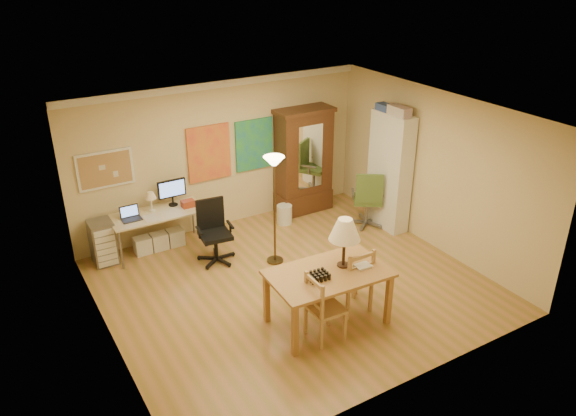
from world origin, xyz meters
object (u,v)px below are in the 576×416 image
office_chair_green (367,211)px  bookshelf (390,172)px  dining_table (334,260)px  armoire (304,168)px  computer_desk (159,226)px  office_chair_black (215,245)px

office_chair_green → bookshelf: bookshelf is taller
dining_table → armoire: size_ratio=0.81×
computer_desk → bookshelf: bookshelf is taller
dining_table → office_chair_black: 2.53m
office_chair_black → armoire: size_ratio=0.51×
dining_table → computer_desk: dining_table is taller
office_chair_black → armoire: 2.55m
computer_desk → bookshelf: 4.17m
armoire → bookshelf: bookshelf is taller
computer_desk → armoire: (2.94, 0.08, 0.46)m
dining_table → bookshelf: (2.53, 1.88, 0.11)m
office_chair_green → bookshelf: (0.31, -0.18, 0.78)m
bookshelf → armoire: bearing=125.4°
office_chair_black → bookshelf: 3.39m
dining_table → bookshelf: bookshelf is taller
office_chair_green → bookshelf: 0.86m
office_chair_black → office_chair_green: size_ratio=0.96×
dining_table → armoire: (1.56, 3.25, -0.07)m
computer_desk → office_chair_black: computer_desk is taller
dining_table → office_chair_green: (2.22, 2.07, -0.66)m
office_chair_green → bookshelf: size_ratio=0.51×
office_chair_black → bookshelf: (3.26, -0.44, 0.79)m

